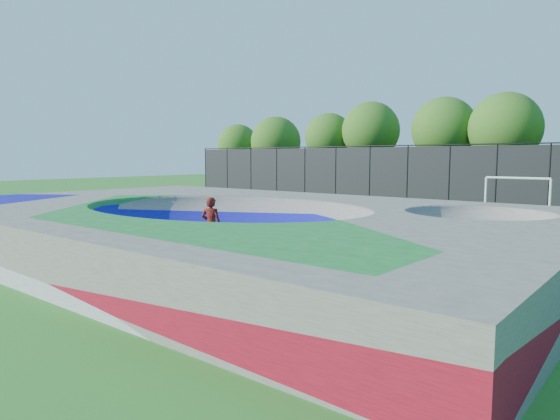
% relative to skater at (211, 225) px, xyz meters
% --- Properties ---
extents(ground, '(120.00, 120.00, 0.00)m').
position_rel_skater_xyz_m(ground, '(-0.29, 0.83, -0.93)').
color(ground, '#1F631B').
rests_on(ground, ground).
extents(skate_deck, '(22.00, 14.00, 1.50)m').
position_rel_skater_xyz_m(skate_deck, '(-0.29, 0.83, -0.18)').
color(skate_deck, gray).
rests_on(skate_deck, ground).
extents(skater, '(0.80, 0.69, 1.86)m').
position_rel_skater_xyz_m(skater, '(0.00, 0.00, 0.00)').
color(skater, '#AF1D0E').
rests_on(skater, ground).
extents(skateboard, '(0.77, 0.61, 0.05)m').
position_rel_skater_xyz_m(skateboard, '(0.00, 0.00, -0.90)').
color(skateboard, black).
rests_on(skateboard, ground).
extents(soccer_goal, '(3.25, 0.12, 2.14)m').
position_rel_skater_xyz_m(soccer_goal, '(5.22, 16.71, 0.56)').
color(soccer_goal, silver).
rests_on(soccer_goal, ground).
extents(fence, '(48.09, 0.09, 4.04)m').
position_rel_skater_xyz_m(fence, '(-0.29, 21.83, 1.17)').
color(fence, black).
rests_on(fence, ground).
extents(treeline, '(52.75, 6.61, 8.03)m').
position_rel_skater_xyz_m(treeline, '(-1.55, 26.69, 4.06)').
color(treeline, '#483124').
rests_on(treeline, ground).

